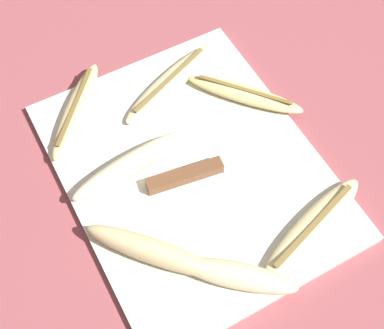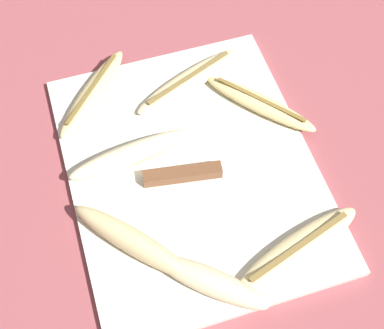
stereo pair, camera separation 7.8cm
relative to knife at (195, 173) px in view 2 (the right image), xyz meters
name	(u,v)px [view 2 (the right image)]	position (x,y,z in m)	size (l,w,h in m)	color
ground_plane	(192,172)	(-0.01, 0.00, -0.02)	(4.00, 4.00, 0.00)	#93474C
cutting_board	(192,170)	(-0.01, 0.00, -0.01)	(0.45, 0.36, 0.01)	silver
knife	(195,173)	(0.00, 0.00, 0.00)	(0.06, 0.23, 0.02)	brown
banana_ripe_center	(298,249)	(0.15, 0.10, 0.00)	(0.10, 0.21, 0.02)	beige
banana_pale_long	(131,154)	(-0.05, -0.08, 0.01)	(0.06, 0.19, 0.03)	beige
banana_soft_right	(189,81)	(-0.17, 0.04, 0.00)	(0.11, 0.21, 0.02)	beige
banana_mellow_near	(132,241)	(0.08, -0.11, 0.01)	(0.17, 0.15, 0.04)	beige
banana_golden_short	(260,104)	(-0.09, 0.14, 0.00)	(0.17, 0.15, 0.02)	#EDD689
banana_spotted_left	(93,93)	(-0.19, -0.11, 0.00)	(0.16, 0.15, 0.02)	#DBC684
banana_cream_curved	(212,282)	(0.17, -0.03, 0.01)	(0.13, 0.14, 0.03)	beige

